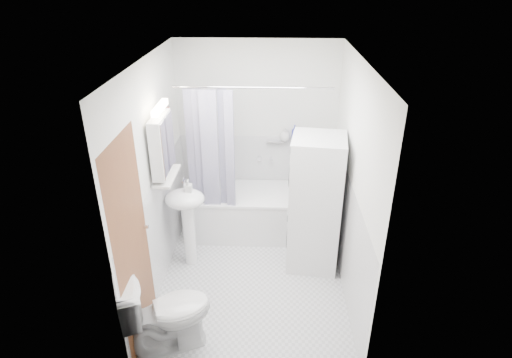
{
  "coord_description": "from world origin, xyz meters",
  "views": [
    {
      "loc": [
        0.19,
        -3.82,
        3.15
      ],
      "look_at": [
        0.03,
        0.15,
        1.16
      ],
      "focal_mm": 30.0,
      "sensor_mm": 36.0,
      "label": 1
    }
  ],
  "objects_px": {
    "washer_dryer": "(315,204)",
    "bathtub": "(254,210)",
    "toilet": "(166,313)",
    "sink": "(186,210)"
  },
  "relations": [
    {
      "from": "washer_dryer",
      "to": "bathtub",
      "type": "bearing_deg",
      "value": 145.75
    },
    {
      "from": "washer_dryer",
      "to": "toilet",
      "type": "relative_size",
      "value": 1.96
    },
    {
      "from": "bathtub",
      "to": "toilet",
      "type": "distance_m",
      "value": 2.04
    },
    {
      "from": "sink",
      "to": "washer_dryer",
      "type": "distance_m",
      "value": 1.43
    },
    {
      "from": "sink",
      "to": "toilet",
      "type": "xyz_separation_m",
      "value": [
        0.03,
        -1.25,
        -0.31
      ]
    },
    {
      "from": "bathtub",
      "to": "washer_dryer",
      "type": "xyz_separation_m",
      "value": [
        0.7,
        -0.62,
        0.47
      ]
    },
    {
      "from": "bathtub",
      "to": "washer_dryer",
      "type": "relative_size",
      "value": 0.97
    },
    {
      "from": "bathtub",
      "to": "washer_dryer",
      "type": "distance_m",
      "value": 1.04
    },
    {
      "from": "sink",
      "to": "washer_dryer",
      "type": "relative_size",
      "value": 0.66
    },
    {
      "from": "bathtub",
      "to": "sink",
      "type": "height_order",
      "value": "sink"
    }
  ]
}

